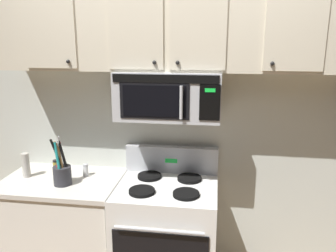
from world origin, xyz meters
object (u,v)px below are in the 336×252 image
object	(u,v)px
over_range_microwave	(169,95)
spice_jar	(56,166)
utensil_crock_charcoal	(62,172)
salt_shaker	(85,170)
stove_range	(167,236)
pepper_mill	(26,165)

from	to	relation	value
over_range_microwave	spice_jar	bearing A→B (deg)	177.42
over_range_microwave	spice_jar	distance (m)	1.15
utensil_crock_charcoal	salt_shaker	distance (m)	0.22
stove_range	utensil_crock_charcoal	bearing A→B (deg)	-173.68
utensil_crock_charcoal	salt_shaker	world-z (taller)	utensil_crock_charcoal
stove_range	over_range_microwave	size ratio (longest dim) A/B	1.47
over_range_microwave	pepper_mill	distance (m)	1.28
salt_shaker	spice_jar	bearing A→B (deg)	167.80
over_range_microwave	pepper_mill	world-z (taller)	over_range_microwave
over_range_microwave	stove_range	bearing A→B (deg)	-89.86
over_range_microwave	salt_shaker	size ratio (longest dim) A/B	7.67
stove_range	pepper_mill	bearing A→B (deg)	179.45
stove_range	spice_jar	world-z (taller)	stove_range
utensil_crock_charcoal	salt_shaker	xyz separation A→B (m)	(0.11, 0.19, -0.05)
pepper_mill	utensil_crock_charcoal	bearing A→B (deg)	-15.72
over_range_microwave	utensil_crock_charcoal	bearing A→B (deg)	-165.51
over_range_microwave	utensil_crock_charcoal	size ratio (longest dim) A/B	1.97
stove_range	utensil_crock_charcoal	size ratio (longest dim) A/B	2.90
spice_jar	pepper_mill	bearing A→B (deg)	-139.24
utensil_crock_charcoal	over_range_microwave	bearing A→B (deg)	14.49
spice_jar	utensil_crock_charcoal	bearing A→B (deg)	-54.42
pepper_mill	stove_range	bearing A→B (deg)	-0.55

